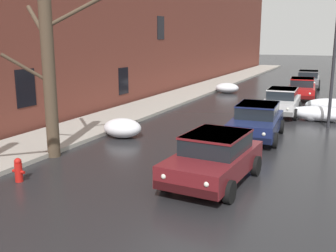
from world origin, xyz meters
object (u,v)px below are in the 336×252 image
(fire_hydrant, at_px, (18,170))
(street_lamp_post, at_px, (335,52))
(sedan_grey_queued_behind_truck, at_px, (308,79))
(sedan_red_parked_far_down_block, at_px, (302,88))
(bare_tree_second_along_sidewalk, at_px, (50,75))
(sedan_white_parked_kerbside_mid, at_px, (282,101))
(sedan_maroon_approaching_near_lane, at_px, (214,157))
(sedan_darkblue_parked_kerbside_close, at_px, (257,120))

(fire_hydrant, bearing_deg, street_lamp_post, 55.35)
(street_lamp_post, bearing_deg, sedan_grey_queued_behind_truck, 98.89)
(sedan_red_parked_far_down_block, distance_m, sedan_grey_queued_behind_truck, 6.66)
(fire_hydrant, bearing_deg, sedan_grey_queued_behind_truck, 78.67)
(bare_tree_second_along_sidewalk, xyz_separation_m, sedan_grey_queued_behind_truck, (6.09, 24.18, -2.10))
(fire_hydrant, bearing_deg, sedan_white_parked_kerbside_mid, 68.97)
(sedan_maroon_approaching_near_lane, bearing_deg, street_lamp_post, 73.62)
(bare_tree_second_along_sidewalk, distance_m, sedan_darkblue_parked_kerbside_close, 8.36)
(sedan_darkblue_parked_kerbside_close, distance_m, fire_hydrant, 9.50)
(street_lamp_post, bearing_deg, fire_hydrant, -124.65)
(sedan_darkblue_parked_kerbside_close, height_order, fire_hydrant, sedan_darkblue_parked_kerbside_close)
(sedan_red_parked_far_down_block, bearing_deg, fire_hydrant, -105.62)
(sedan_red_parked_far_down_block, height_order, street_lamp_post, street_lamp_post)
(bare_tree_second_along_sidewalk, distance_m, sedan_white_parked_kerbside_mid, 12.87)
(bare_tree_second_along_sidewalk, bearing_deg, sedan_white_parked_kerbside_mid, 61.83)
(sedan_maroon_approaching_near_lane, xyz_separation_m, sedan_grey_queued_behind_truck, (0.20, 24.30, 0.00))
(bare_tree_second_along_sidewalk, distance_m, street_lamp_post, 12.22)
(sedan_darkblue_parked_kerbside_close, xyz_separation_m, sedan_grey_queued_behind_truck, (0.22, 18.62, 0.00))
(bare_tree_second_along_sidewalk, relative_size, sedan_red_parked_far_down_block, 1.32)
(sedan_grey_queued_behind_truck, height_order, fire_hydrant, sedan_grey_queued_behind_truck)
(sedan_grey_queued_behind_truck, bearing_deg, sedan_white_parked_kerbside_mid, -90.40)
(sedan_darkblue_parked_kerbside_close, distance_m, sedan_grey_queued_behind_truck, 18.62)
(bare_tree_second_along_sidewalk, relative_size, sedan_grey_queued_behind_truck, 1.28)
(sedan_white_parked_kerbside_mid, height_order, street_lamp_post, street_lamp_post)
(bare_tree_second_along_sidewalk, height_order, sedan_darkblue_parked_kerbside_close, bare_tree_second_along_sidewalk)
(sedan_white_parked_kerbside_mid, bearing_deg, sedan_grey_queued_behind_truck, 89.60)
(bare_tree_second_along_sidewalk, xyz_separation_m, sedan_darkblue_parked_kerbside_close, (5.87, 5.56, -2.11))
(bare_tree_second_along_sidewalk, distance_m, sedan_red_parked_far_down_block, 18.75)
(sedan_maroon_approaching_near_lane, bearing_deg, sedan_grey_queued_behind_truck, 89.53)
(sedan_darkblue_parked_kerbside_close, height_order, sedan_red_parked_far_down_block, same)
(bare_tree_second_along_sidewalk, bearing_deg, fire_hydrant, -72.77)
(sedan_grey_queued_behind_truck, height_order, street_lamp_post, street_lamp_post)
(sedan_darkblue_parked_kerbside_close, distance_m, sedan_red_parked_far_down_block, 11.97)
(sedan_darkblue_parked_kerbside_close, bearing_deg, sedan_red_parked_far_down_block, 87.78)
(sedan_darkblue_parked_kerbside_close, bearing_deg, street_lamp_post, 50.64)
(sedan_red_parked_far_down_block, bearing_deg, sedan_white_parked_kerbside_mid, -93.05)
(sedan_grey_queued_behind_truck, relative_size, street_lamp_post, 0.71)
(sedan_maroon_approaching_near_lane, height_order, sedan_darkblue_parked_kerbside_close, same)
(fire_hydrant, height_order, street_lamp_post, street_lamp_post)
(bare_tree_second_along_sidewalk, relative_size, sedan_maroon_approaching_near_lane, 1.42)
(fire_hydrant, bearing_deg, bare_tree_second_along_sidewalk, 107.23)
(sedan_maroon_approaching_near_lane, bearing_deg, sedan_white_parked_kerbside_mid, 89.44)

